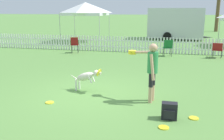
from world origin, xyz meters
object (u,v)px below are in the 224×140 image
(canopy_tent_secondary, at_px, (86,9))
(equipment_trailer, at_px, (176,23))
(folding_chair_center, at_px, (75,43))
(folding_chair_green_right, at_px, (168,46))
(handler_person, at_px, (151,66))
(frisbee_midfield, at_px, (194,118))
(leaping_dog, at_px, (87,76))
(frisbee_near_handler, at_px, (50,102))
(folding_chair_blue_left, at_px, (218,49))
(frisbee_near_dog, at_px, (164,127))
(backpack_on_grass, at_px, (169,111))

(canopy_tent_secondary, relative_size, equipment_trailer, 0.57)
(folding_chair_center, bearing_deg, folding_chair_green_right, 164.90)
(handler_person, xyz_separation_m, frisbee_midfield, (1.09, -0.93, -1.00))
(handler_person, bearing_deg, leaping_dog, 90.39)
(frisbee_near_handler, distance_m, folding_chair_blue_left, 9.70)
(frisbee_near_dog, distance_m, equipment_trailer, 17.07)
(frisbee_midfield, bearing_deg, leaping_dog, 155.77)
(frisbee_near_dog, distance_m, folding_chair_green_right, 8.64)
(canopy_tent_secondary, bearing_deg, handler_person, -64.17)
(frisbee_near_dog, bearing_deg, folding_chair_center, 121.69)
(leaping_dog, height_order, folding_chair_blue_left, folding_chair_blue_left)
(handler_person, distance_m, folding_chair_green_right, 7.08)
(frisbee_near_handler, bearing_deg, backpack_on_grass, -6.09)
(equipment_trailer, bearing_deg, folding_chair_blue_left, -70.76)
(leaping_dog, distance_m, frisbee_near_handler, 1.45)
(backpack_on_grass, xyz_separation_m, canopy_tent_secondary, (-6.36, 13.12, 2.33))
(frisbee_near_dog, relative_size, frisbee_midfield, 1.00)
(frisbee_near_handler, distance_m, folding_chair_center, 8.02)
(frisbee_near_dog, bearing_deg, frisbee_near_handler, 164.85)
(frisbee_midfield, xyz_separation_m, folding_chair_green_right, (-0.66, 7.98, 0.54))
(folding_chair_green_right, bearing_deg, backpack_on_grass, 81.38)
(frisbee_midfield, height_order, equipment_trailer, equipment_trailer)
(frisbee_near_handler, relative_size, folding_chair_green_right, 0.25)
(frisbee_midfield, bearing_deg, folding_chair_green_right, 94.71)
(frisbee_midfield, height_order, folding_chair_blue_left, folding_chair_blue_left)
(frisbee_midfield, height_order, folding_chair_center, folding_chair_center)
(leaping_dog, distance_m, frisbee_near_dog, 3.15)
(handler_person, xyz_separation_m, equipment_trailer, (1.03, 15.43, 0.35))
(folding_chair_blue_left, bearing_deg, canopy_tent_secondary, -13.06)
(frisbee_near_handler, bearing_deg, frisbee_near_dog, -15.15)
(folding_chair_blue_left, bearing_deg, frisbee_midfield, 92.96)
(frisbee_near_dog, bearing_deg, frisbee_midfield, 43.36)
(leaping_dog, distance_m, frisbee_midfield, 3.39)
(leaping_dog, height_order, folding_chair_green_right, folding_chair_green_right)
(frisbee_near_dog, xyz_separation_m, equipment_trailer, (0.62, 17.00, 1.35))
(frisbee_near_handler, height_order, folding_chair_center, folding_chair_center)
(folding_chair_center, bearing_deg, canopy_tent_secondary, -95.16)
(folding_chair_blue_left, xyz_separation_m, folding_chair_green_right, (-2.53, -0.10, 0.07))
(frisbee_near_dog, bearing_deg, canopy_tent_secondary, 114.65)
(backpack_on_grass, bearing_deg, canopy_tent_secondary, 115.85)
(frisbee_near_dog, bearing_deg, leaping_dog, 139.77)
(handler_person, distance_m, folding_chair_center, 8.49)
(canopy_tent_secondary, bearing_deg, frisbee_midfield, -61.91)
(frisbee_near_handler, bearing_deg, folding_chair_green_right, 68.36)
(handler_person, relative_size, leaping_dog, 1.41)
(frisbee_near_handler, bearing_deg, leaping_dog, 59.77)
(backpack_on_grass, distance_m, folding_chair_center, 9.67)
(frisbee_near_dog, height_order, folding_chair_center, folding_chair_center)
(frisbee_midfield, relative_size, backpack_on_grass, 0.58)
(folding_chair_center, bearing_deg, frisbee_near_handler, 89.77)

